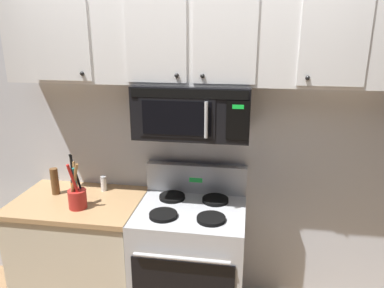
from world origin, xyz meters
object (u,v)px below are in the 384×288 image
(stove_range, at_px, (191,262))
(utensil_crock_red, at_px, (77,194))
(spice_jar, at_px, (75,187))
(over_range_microwave, at_px, (193,110))
(salt_shaker, at_px, (104,184))
(pepper_mill, at_px, (55,181))

(stove_range, xyz_separation_m, utensil_crock_red, (-0.78, -0.11, 0.53))
(spice_jar, bearing_deg, utensil_crock_red, -59.10)
(over_range_microwave, height_order, utensil_crock_red, over_range_microwave)
(stove_range, relative_size, salt_shaker, 9.53)
(over_range_microwave, relative_size, salt_shaker, 6.46)
(stove_range, distance_m, utensil_crock_red, 0.95)
(spice_jar, bearing_deg, pepper_mill, -176.44)
(pepper_mill, bearing_deg, salt_shaker, 18.44)
(spice_jar, bearing_deg, over_range_microwave, 2.01)
(stove_range, xyz_separation_m, pepper_mill, (-1.05, 0.08, 0.53))
(salt_shaker, bearing_deg, over_range_microwave, -5.79)
(over_range_microwave, height_order, pepper_mill, over_range_microwave)
(salt_shaker, height_order, pepper_mill, pepper_mill)
(salt_shaker, bearing_deg, stove_range, -14.88)
(over_range_microwave, distance_m, utensil_crock_red, 0.99)
(stove_range, height_order, salt_shaker, stove_range)
(utensil_crock_red, bearing_deg, stove_range, 8.35)
(stove_range, distance_m, spice_jar, 1.03)
(stove_range, height_order, pepper_mill, stove_range)
(over_range_microwave, xyz_separation_m, salt_shaker, (-0.71, 0.07, -0.62))
(stove_range, distance_m, pepper_mill, 1.18)
(utensil_crock_red, height_order, spice_jar, utensil_crock_red)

